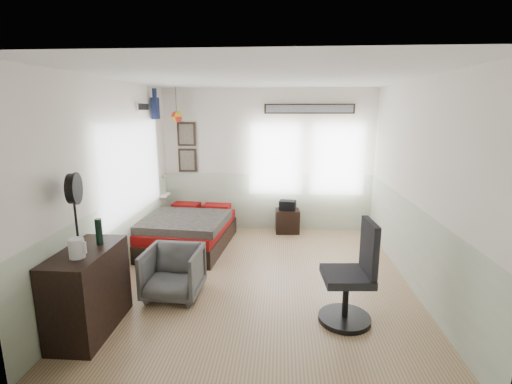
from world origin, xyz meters
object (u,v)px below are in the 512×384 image
bed (189,231)px  dresser (89,291)px  task_chair (352,282)px  armchair (173,272)px  nightstand (287,221)px

bed → dresser: (-0.44, -2.49, 0.17)m
dresser → bed: bearing=80.0°
task_chair → armchair: bearing=164.6°
armchair → dresser: bearing=-128.1°
armchair → nightstand: armchair is taller
task_chair → nightstand: bearing=98.3°
bed → nightstand: bed is taller
bed → dresser: bearing=-94.8°
bed → task_chair: bearing=-37.0°
bed → nightstand: 1.91m
bed → task_chair: size_ratio=1.65×
dresser → armchair: (0.67, 0.78, -0.13)m
nightstand → task_chair: bearing=-81.2°
nightstand → task_chair: (0.66, -3.03, 0.25)m
bed → armchair: 1.72m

